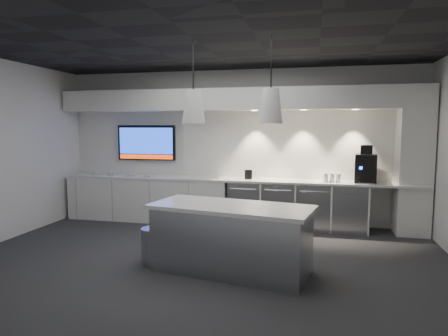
% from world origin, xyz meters
% --- Properties ---
extents(floor, '(7.00, 7.00, 0.00)m').
position_xyz_m(floor, '(0.00, 0.00, 0.00)').
color(floor, '#2C2D2F').
rests_on(floor, ground).
extents(ceiling, '(7.00, 7.00, 0.00)m').
position_xyz_m(ceiling, '(0.00, 0.00, 3.00)').
color(ceiling, black).
rests_on(ceiling, wall_back).
extents(wall_back, '(7.00, 0.00, 7.00)m').
position_xyz_m(wall_back, '(0.00, 2.50, 1.50)').
color(wall_back, white).
rests_on(wall_back, floor).
extents(wall_front, '(7.00, 0.00, 7.00)m').
position_xyz_m(wall_front, '(0.00, -2.50, 1.50)').
color(wall_front, white).
rests_on(wall_front, floor).
extents(back_counter, '(6.80, 0.65, 0.04)m').
position_xyz_m(back_counter, '(0.00, 2.17, 0.88)').
color(back_counter, white).
rests_on(back_counter, left_base_cabinets).
extents(left_base_cabinets, '(3.30, 0.63, 0.86)m').
position_xyz_m(left_base_cabinets, '(-1.75, 2.17, 0.43)').
color(left_base_cabinets, white).
rests_on(left_base_cabinets, floor).
extents(fridge_unit_a, '(0.60, 0.61, 0.85)m').
position_xyz_m(fridge_unit_a, '(0.25, 2.17, 0.42)').
color(fridge_unit_a, '#92959A').
rests_on(fridge_unit_a, floor).
extents(fridge_unit_b, '(0.60, 0.61, 0.85)m').
position_xyz_m(fridge_unit_b, '(0.88, 2.17, 0.42)').
color(fridge_unit_b, '#92959A').
rests_on(fridge_unit_b, floor).
extents(fridge_unit_c, '(0.60, 0.61, 0.85)m').
position_xyz_m(fridge_unit_c, '(1.51, 2.17, 0.42)').
color(fridge_unit_c, '#92959A').
rests_on(fridge_unit_c, floor).
extents(fridge_unit_d, '(0.60, 0.61, 0.85)m').
position_xyz_m(fridge_unit_d, '(2.14, 2.17, 0.42)').
color(fridge_unit_d, '#92959A').
rests_on(fridge_unit_d, floor).
extents(backsplash, '(4.60, 0.03, 1.30)m').
position_xyz_m(backsplash, '(1.20, 2.48, 1.55)').
color(backsplash, white).
rests_on(backsplash, wall_back).
extents(soffit, '(6.90, 0.60, 0.40)m').
position_xyz_m(soffit, '(0.00, 2.20, 2.40)').
color(soffit, white).
rests_on(soffit, wall_back).
extents(column, '(0.55, 0.55, 2.60)m').
position_xyz_m(column, '(3.20, 2.20, 1.30)').
color(column, white).
rests_on(column, floor).
extents(wall_tv, '(1.25, 0.07, 0.72)m').
position_xyz_m(wall_tv, '(-1.90, 2.45, 1.56)').
color(wall_tv, black).
rests_on(wall_tv, wall_back).
extents(island, '(2.22, 1.26, 0.89)m').
position_xyz_m(island, '(0.48, -0.31, 0.45)').
color(island, '#92959A').
rests_on(island, floor).
extents(bin, '(0.36, 0.36, 0.50)m').
position_xyz_m(bin, '(-0.63, -0.23, 0.25)').
color(bin, '#92959A').
rests_on(bin, floor).
extents(coffee_machine, '(0.42, 0.57, 0.67)m').
position_xyz_m(coffee_machine, '(2.42, 2.20, 1.17)').
color(coffee_machine, black).
rests_on(coffee_machine, back_counter).
extents(sign_black, '(0.14, 0.06, 0.18)m').
position_xyz_m(sign_black, '(0.30, 2.14, 0.99)').
color(sign_black, black).
rests_on(sign_black, back_counter).
extents(sign_white, '(0.18, 0.04, 0.14)m').
position_xyz_m(sign_white, '(-0.37, 2.09, 0.97)').
color(sign_white, white).
rests_on(sign_white, back_counter).
extents(cup_cluster, '(0.30, 0.19, 0.16)m').
position_xyz_m(cup_cluster, '(1.83, 2.10, 0.98)').
color(cup_cluster, silver).
rests_on(cup_cluster, back_counter).
extents(tray_a, '(0.18, 0.18, 0.02)m').
position_xyz_m(tray_a, '(-2.87, 2.12, 0.91)').
color(tray_a, '#B0B0B0').
rests_on(tray_a, back_counter).
extents(tray_b, '(0.18, 0.18, 0.02)m').
position_xyz_m(tray_b, '(-2.52, 2.15, 0.91)').
color(tray_b, '#B0B0B0').
rests_on(tray_b, back_counter).
extents(tray_c, '(0.18, 0.18, 0.02)m').
position_xyz_m(tray_c, '(-2.08, 2.13, 0.91)').
color(tray_c, '#B0B0B0').
rests_on(tray_c, back_counter).
extents(tray_d, '(0.20, 0.20, 0.02)m').
position_xyz_m(tray_d, '(-1.70, 2.11, 0.91)').
color(tray_d, '#B0B0B0').
rests_on(tray_d, back_counter).
extents(pendant_left, '(0.30, 0.30, 1.13)m').
position_xyz_m(pendant_left, '(-0.02, -0.31, 2.15)').
color(pendant_left, white).
rests_on(pendant_left, ceiling).
extents(pendant_right, '(0.30, 0.30, 1.13)m').
position_xyz_m(pendant_right, '(0.98, -0.31, 2.15)').
color(pendant_right, white).
rests_on(pendant_right, ceiling).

